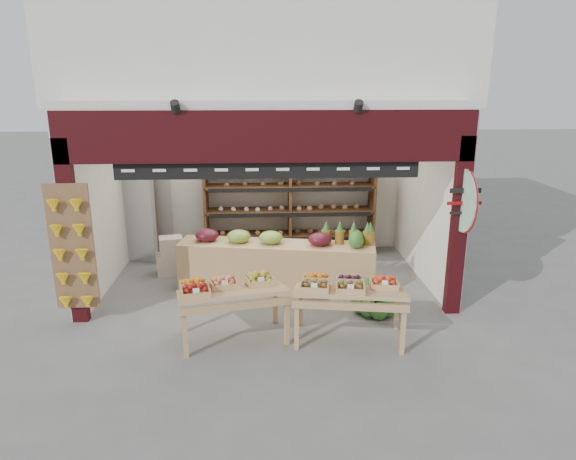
# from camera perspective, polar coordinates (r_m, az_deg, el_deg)

# --- Properties ---
(ground) EXTENTS (60.00, 60.00, 0.00)m
(ground) POSITION_cam_1_polar(r_m,az_deg,el_deg) (8.72, -2.17, -6.54)
(ground) COLOR slate
(ground) RESTS_ON ground
(shop_structure) EXTENTS (6.36, 5.12, 5.40)m
(shop_structure) POSITION_cam_1_polar(r_m,az_deg,el_deg) (9.68, -2.59, 19.42)
(shop_structure) COLOR white
(shop_structure) RESTS_ON ground
(banana_board) EXTENTS (0.60, 0.15, 1.80)m
(banana_board) POSITION_cam_1_polar(r_m,az_deg,el_deg) (7.70, -22.90, -2.11)
(banana_board) COLOR brown
(banana_board) RESTS_ON ground
(gift_sign) EXTENTS (0.04, 0.93, 0.92)m
(gift_sign) POSITION_cam_1_polar(r_m,az_deg,el_deg) (7.64, 18.96, 3.10)
(gift_sign) COLOR #B3E2C9
(gift_sign) RESTS_ON ground
(back_shelving) EXTENTS (3.37, 0.55, 2.05)m
(back_shelving) POSITION_cam_1_polar(r_m,az_deg,el_deg) (10.19, 0.19, 4.33)
(back_shelving) COLOR brown
(back_shelving) RESTS_ON ground
(refrigerator) EXTENTS (0.97, 0.97, 1.97)m
(refrigerator) POSITION_cam_1_polar(r_m,az_deg,el_deg) (10.40, -15.62, 2.31)
(refrigerator) COLOR #B4B6BC
(refrigerator) RESTS_ON ground
(cardboard_stack) EXTENTS (1.05, 0.82, 0.70)m
(cardboard_stack) POSITION_cam_1_polar(r_m,az_deg,el_deg) (9.57, -11.57, -3.15)
(cardboard_stack) COLOR beige
(cardboard_stack) RESTS_ON ground
(mid_counter) EXTENTS (3.28, 1.18, 1.03)m
(mid_counter) POSITION_cam_1_polar(r_m,az_deg,el_deg) (8.54, -1.31, -3.82)
(mid_counter) COLOR tan
(mid_counter) RESTS_ON ground
(display_table_left) EXTENTS (1.57, 1.07, 0.94)m
(display_table_left) POSITION_cam_1_polar(r_m,az_deg,el_deg) (6.92, -7.07, -6.57)
(display_table_left) COLOR tan
(display_table_left) RESTS_ON ground
(display_table_right) EXTENTS (1.57, 1.03, 0.95)m
(display_table_right) POSITION_cam_1_polar(r_m,az_deg,el_deg) (6.88, 6.39, -6.40)
(display_table_right) COLOR tan
(display_table_right) RESTS_ON ground
(watermelon_pile) EXTENTS (0.68, 0.65, 0.50)m
(watermelon_pile) POSITION_cam_1_polar(r_m,az_deg,el_deg) (7.89, 9.60, -7.84)
(watermelon_pile) COLOR #21521B
(watermelon_pile) RESTS_ON ground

